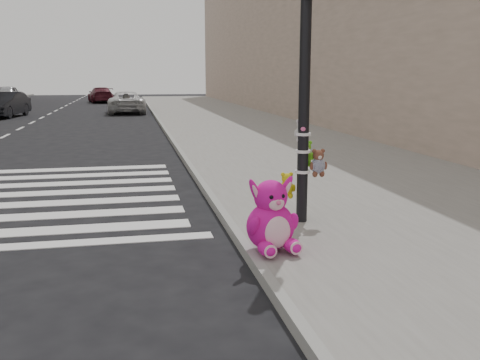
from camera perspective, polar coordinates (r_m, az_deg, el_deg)
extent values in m
plane|color=black|center=(6.01, -12.41, -11.43)|extent=(120.00, 120.00, 0.00)
cube|color=slate|center=(16.45, 5.61, 3.37)|extent=(7.00, 80.00, 0.14)
cube|color=gray|center=(15.78, -6.46, 3.02)|extent=(0.12, 80.00, 0.15)
cube|color=#BA9F8E|center=(27.71, 10.78, 16.59)|extent=(5.00, 60.00, 10.00)
cylinder|color=black|center=(7.76, 6.89, 10.03)|extent=(0.16, 0.16, 4.00)
cylinder|color=white|center=(7.88, 6.68, 0.91)|extent=(0.22, 0.22, 0.04)
cylinder|color=white|center=(7.83, 6.73, 3.07)|extent=(0.22, 0.22, 0.04)
cylinder|color=white|center=(7.80, 6.77, 4.89)|extent=(0.22, 0.22, 0.04)
ellipsoid|color=#E01299|center=(6.40, 2.86, -7.58)|extent=(0.25, 0.35, 0.17)
ellipsoid|color=#E01299|center=(6.55, 5.58, -7.20)|extent=(0.25, 0.35, 0.17)
ellipsoid|color=#E01299|center=(6.64, 3.26, -4.96)|extent=(0.68, 0.61, 0.60)
ellipsoid|color=#F9BFD1|center=(6.46, 4.04, -5.59)|extent=(0.35, 0.18, 0.40)
sphere|color=#E01299|center=(6.54, 3.30, -1.79)|extent=(0.48, 0.48, 0.41)
ellipsoid|color=#E01299|center=(6.47, 1.72, -1.40)|extent=(0.30, 0.13, 0.41)
ellipsoid|color=#E01299|center=(6.63, 4.71, -1.14)|extent=(0.30, 0.13, 0.41)
imported|color=black|center=(32.14, -23.81, 7.37)|extent=(2.12, 4.36, 1.38)
imported|color=silver|center=(33.37, -12.04, 8.10)|extent=(2.26, 4.73, 1.30)
imported|color=#501622|center=(46.97, -14.65, 8.78)|extent=(2.47, 4.61, 1.27)
imported|color=#B5B6BA|center=(45.23, -23.74, 8.29)|extent=(1.81, 4.45, 1.51)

